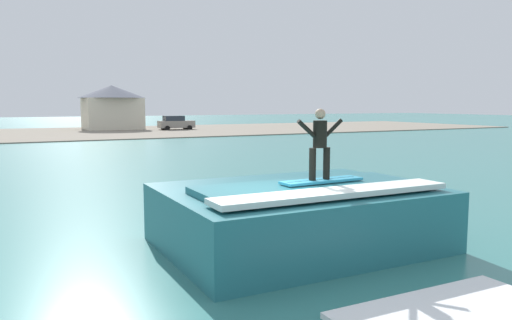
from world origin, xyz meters
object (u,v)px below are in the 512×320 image
Objects in this scene: wave_crest at (298,215)px; car_far_shore at (176,123)px; house_gabled_white at (112,105)px; surfer at (320,140)px; surfboard at (322,181)px.

wave_crest is 53.46m from car_far_shore.
car_far_shore is 0.53× the size of house_gabled_white.
surfer reaches higher than car_far_shore.
house_gabled_white is (6.49, 57.08, 1.58)m from surfboard.
surfer reaches higher than wave_crest.
surfboard is 53.78m from car_far_shore.
house_gabled_white is at bearing 83.09° from wave_crest.
wave_crest is 3.79× the size of surfer.
car_far_shore reaches higher than surfboard.
surfboard is at bearing -48.81° from wave_crest.
surfboard is at bearing -104.45° from car_far_shore.
surfer is 0.36× the size of car_far_shore.
wave_crest is 1.04m from surfboard.
surfboard is 0.24× the size of house_gabled_white.
house_gabled_white reaches higher than surfboard.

